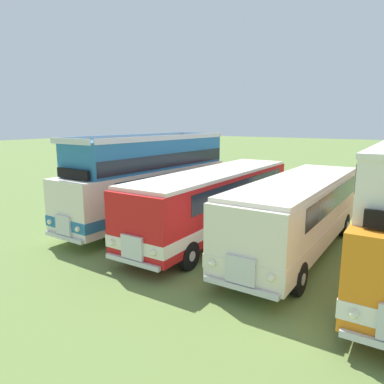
# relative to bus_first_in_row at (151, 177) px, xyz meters

# --- Properties ---
(bus_first_in_row) EXTENTS (2.78, 10.53, 4.52)m
(bus_first_in_row) POSITION_rel_bus_first_in_row_xyz_m (0.00, 0.00, 0.00)
(bus_first_in_row) COLOR silver
(bus_first_in_row) RESTS_ON ground
(bus_second_in_row) EXTENTS (2.73, 11.40, 2.99)m
(bus_second_in_row) POSITION_rel_bus_first_in_row_xyz_m (3.85, -0.00, -0.60)
(bus_second_in_row) COLOR red
(bus_second_in_row) RESTS_ON ground
(bus_third_in_row) EXTENTS (2.64, 10.39, 2.99)m
(bus_third_in_row) POSITION_rel_bus_first_in_row_xyz_m (7.71, -0.20, -0.61)
(bus_third_in_row) COLOR silver
(bus_third_in_row) RESTS_ON ground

